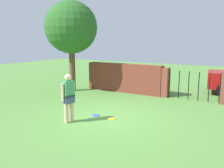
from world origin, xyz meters
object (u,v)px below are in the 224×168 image
at_px(tree, 71,28).
at_px(frisbee_yellow, 112,119).
at_px(frisbee_blue, 96,115).
at_px(person, 69,96).

distance_m(tree, frisbee_yellow, 6.16).
xyz_separation_m(frisbee_yellow, frisbee_blue, (-0.70, 0.03, 0.00)).
relative_size(tree, frisbee_blue, 17.41).
relative_size(person, frisbee_blue, 6.00).
distance_m(tree, frisbee_blue, 5.68).
height_order(tree, frisbee_blue, tree).
bearing_deg(person, tree, 49.88).
bearing_deg(tree, person, -51.76).
bearing_deg(frisbee_yellow, person, -136.81).
bearing_deg(tree, frisbee_blue, -40.24).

